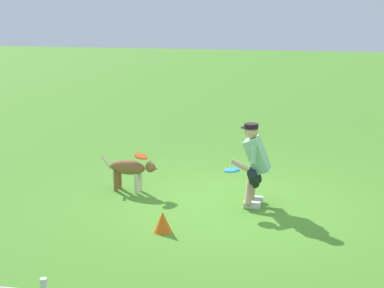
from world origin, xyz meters
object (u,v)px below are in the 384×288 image
frisbee_flying (141,156)px  dog (130,169)px  person (254,162)px  frisbee_held (232,170)px  training_cone (163,222)px

frisbee_flying → dog: bearing=-6.2°
person → frisbee_held: (0.32, 0.22, -0.09)m
frisbee_flying → person: bearing=171.9°
training_cone → dog: bearing=-59.7°
frisbee_held → training_cone: frisbee_held is taller
frisbee_held → person: bearing=-145.0°
person → training_cone: 1.86m
dog → training_cone: (-0.98, 1.68, -0.24)m
frisbee_flying → training_cone: (-0.79, 1.66, -0.47)m
training_cone → frisbee_held: bearing=-124.1°
training_cone → frisbee_flying: bearing=-64.5°
dog → training_cone: dog is taller
person → dog: size_ratio=1.24×
frisbee_flying → training_cone: size_ratio=0.77×
person → training_cone: bearing=54.8°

